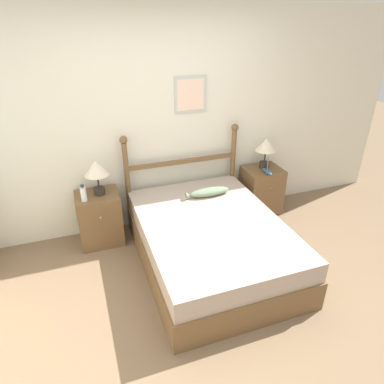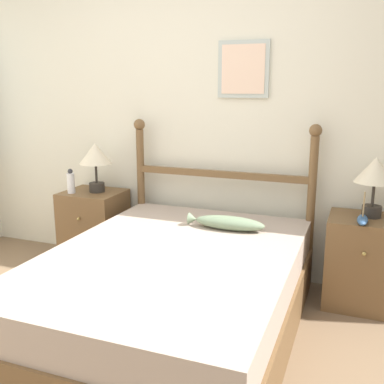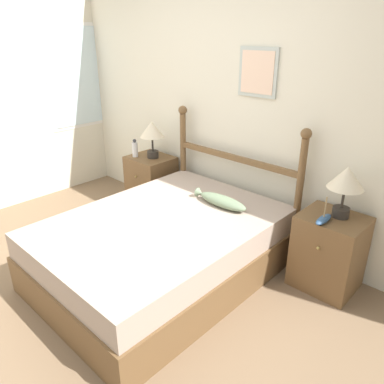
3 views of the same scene
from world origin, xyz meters
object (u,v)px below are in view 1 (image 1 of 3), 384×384
object	(u,v)px
bed	(211,242)
table_lamp_left	(96,170)
bottle	(83,193)
nightstand_right	(261,190)
model_boat	(267,171)
table_lamp_right	(266,146)
fish_pillow	(208,192)
nightstand_left	(100,218)

from	to	relation	value
bed	table_lamp_left	distance (m)	1.46
table_lamp_left	bottle	world-z (taller)	table_lamp_left
nightstand_right	model_boat	world-z (taller)	model_boat
table_lamp_right	fish_pillow	size ratio (longest dim) A/B	0.75
bed	nightstand_left	distance (m)	1.34
bed	fish_pillow	world-z (taller)	fish_pillow
bottle	fish_pillow	bearing A→B (deg)	-7.02
table_lamp_left	fish_pillow	bearing A→B (deg)	-13.09
nightstand_left	table_lamp_left	size ratio (longest dim) A/B	1.54
nightstand_left	nightstand_right	size ratio (longest dim) A/B	1.00
table_lamp_left	bottle	distance (m)	0.29
table_lamp_right	fish_pillow	distance (m)	1.02
table_lamp_right	nightstand_left	bearing A→B (deg)	-179.02
nightstand_left	table_lamp_left	world-z (taller)	table_lamp_left
bed	nightstand_left	size ratio (longest dim) A/B	3.15
model_boat	nightstand_left	bearing A→B (deg)	176.38
bottle	table_lamp_right	bearing A→B (deg)	3.49
nightstand_right	table_lamp_right	distance (m)	0.61
nightstand_left	model_boat	bearing A→B (deg)	-3.62
nightstand_left	fish_pillow	xyz separation A→B (m)	(1.25, -0.27, 0.26)
nightstand_left	bottle	world-z (taller)	bottle
table_lamp_right	bottle	bearing A→B (deg)	-176.51
fish_pillow	table_lamp_right	bearing A→B (deg)	18.83
bottle	model_boat	xyz separation A→B (m)	(2.23, -0.03, -0.07)
table_lamp_left	table_lamp_right	world-z (taller)	same
nightstand_right	table_lamp_left	distance (m)	2.17
bed	fish_pillow	size ratio (longest dim) A/B	3.64
bed	bottle	size ratio (longest dim) A/B	9.71
nightstand_left	table_lamp_right	distance (m)	2.24
bed	bottle	bearing A→B (deg)	149.56
bed	nightstand_left	xyz separation A→B (m)	(-1.06, 0.81, 0.05)
model_boat	fish_pillow	bearing A→B (deg)	-170.70
bed	nightstand_right	bearing A→B (deg)	37.18
nightstand_left	table_lamp_right	xyz separation A→B (m)	(2.15, 0.04, 0.60)
nightstand_left	table_lamp_right	world-z (taller)	table_lamp_right
nightstand_right	table_lamp_right	size ratio (longest dim) A/B	1.54
nightstand_left	fish_pillow	bearing A→B (deg)	-12.35
model_boat	fish_pillow	world-z (taller)	model_boat
bed	nightstand_right	distance (m)	1.34
table_lamp_left	fish_pillow	distance (m)	1.29
table_lamp_left	bed	bearing A→B (deg)	-38.48
bed	bottle	world-z (taller)	bottle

